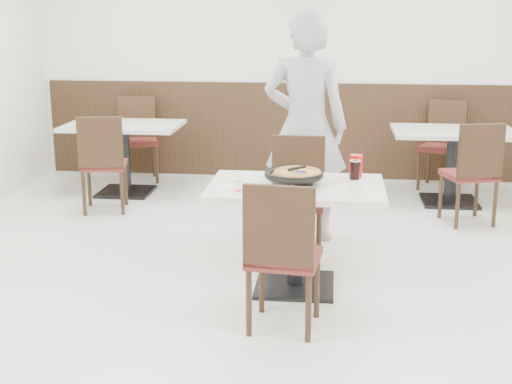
# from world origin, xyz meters

# --- Properties ---
(floor) EXTENTS (7.00, 7.00, 0.00)m
(floor) POSITION_xyz_m (0.00, 0.00, 0.00)
(floor) COLOR #B6B7B2
(floor) RESTS_ON ground
(wall_back) EXTENTS (6.00, 0.04, 2.80)m
(wall_back) POSITION_xyz_m (0.00, 3.50, 1.40)
(wall_back) COLOR white
(wall_back) RESTS_ON floor
(wall_front) EXTENTS (6.00, 0.04, 2.80)m
(wall_front) POSITION_xyz_m (0.00, -3.50, 1.40)
(wall_front) COLOR white
(wall_front) RESTS_ON floor
(wainscot_back) EXTENTS (5.90, 0.03, 1.10)m
(wainscot_back) POSITION_xyz_m (0.00, 3.48, 0.55)
(wainscot_back) COLOR black
(wainscot_back) RESTS_ON floor
(main_table) EXTENTS (1.29, 0.94, 0.75)m
(main_table) POSITION_xyz_m (0.18, 0.04, 0.38)
(main_table) COLOR beige
(main_table) RESTS_ON floor
(chair_near) EXTENTS (0.46, 0.46, 0.95)m
(chair_near) POSITION_xyz_m (0.14, -0.61, 0.47)
(chair_near) COLOR black
(chair_near) RESTS_ON floor
(chair_far) EXTENTS (0.42, 0.42, 0.95)m
(chair_far) POSITION_xyz_m (0.15, 0.66, 0.47)
(chair_far) COLOR black
(chair_far) RESTS_ON floor
(trivet) EXTENTS (0.15, 0.15, 0.04)m
(trivet) POSITION_xyz_m (0.22, 0.03, 0.77)
(trivet) COLOR black
(trivet) RESTS_ON main_table
(pizza_pan) EXTENTS (0.36, 0.36, 0.01)m
(pizza_pan) POSITION_xyz_m (0.16, 0.07, 0.79)
(pizza_pan) COLOR black
(pizza_pan) RESTS_ON trivet
(pizza) EXTENTS (0.39, 0.39, 0.02)m
(pizza) POSITION_xyz_m (0.18, 0.07, 0.81)
(pizza) COLOR #BD7D40
(pizza) RESTS_ON pizza_pan
(pizza_server) EXTENTS (0.11, 0.12, 0.00)m
(pizza_server) POSITION_xyz_m (0.21, 0.01, 0.84)
(pizza_server) COLOR silver
(pizza_server) RESTS_ON pizza
(napkin) EXTENTS (0.18, 0.18, 0.00)m
(napkin) POSITION_xyz_m (-0.29, -0.13, 0.75)
(napkin) COLOR white
(napkin) RESTS_ON main_table
(side_plate) EXTENTS (0.21, 0.21, 0.01)m
(side_plate) POSITION_xyz_m (-0.25, -0.09, 0.76)
(side_plate) COLOR white
(side_plate) RESTS_ON napkin
(fork) EXTENTS (0.03, 0.15, 0.00)m
(fork) POSITION_xyz_m (-0.21, -0.06, 0.77)
(fork) COLOR silver
(fork) RESTS_ON side_plate
(cola_glass) EXTENTS (0.08, 0.08, 0.13)m
(cola_glass) POSITION_xyz_m (0.58, 0.25, 0.81)
(cola_glass) COLOR black
(cola_glass) RESTS_ON main_table
(red_cup) EXTENTS (0.10, 0.10, 0.16)m
(red_cup) POSITION_xyz_m (0.59, 0.33, 0.83)
(red_cup) COLOR #BB0E02
(red_cup) RESTS_ON main_table
(diner_person) EXTENTS (0.73, 0.51, 1.93)m
(diner_person) POSITION_xyz_m (0.18, 1.20, 0.96)
(diner_person) COLOR #A1A0A4
(diner_person) RESTS_ON floor
(bg_table_left) EXTENTS (1.28, 0.92, 0.75)m
(bg_table_left) POSITION_xyz_m (-1.78, 2.51, 0.38)
(bg_table_left) COLOR beige
(bg_table_left) RESTS_ON floor
(bg_chair_left_near) EXTENTS (0.49, 0.49, 0.95)m
(bg_chair_left_near) POSITION_xyz_m (-1.79, 1.84, 0.47)
(bg_chair_left_near) COLOR black
(bg_chair_left_near) RESTS_ON floor
(bg_chair_left_far) EXTENTS (0.53, 0.53, 0.95)m
(bg_chair_left_far) POSITION_xyz_m (-1.79, 3.09, 0.47)
(bg_chair_left_far) COLOR black
(bg_chair_left_far) RESTS_ON floor
(bg_table_right) EXTENTS (1.22, 0.83, 0.75)m
(bg_table_right) POSITION_xyz_m (1.61, 2.49, 0.38)
(bg_table_right) COLOR beige
(bg_table_right) RESTS_ON floor
(bg_chair_right_near) EXTENTS (0.52, 0.52, 0.95)m
(bg_chair_right_near) POSITION_xyz_m (1.66, 1.80, 0.47)
(bg_chair_right_near) COLOR black
(bg_chair_right_near) RESTS_ON floor
(bg_chair_right_far) EXTENTS (0.55, 0.55, 0.95)m
(bg_chair_right_far) POSITION_xyz_m (1.59, 3.10, 0.47)
(bg_chair_right_far) COLOR black
(bg_chair_right_far) RESTS_ON floor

